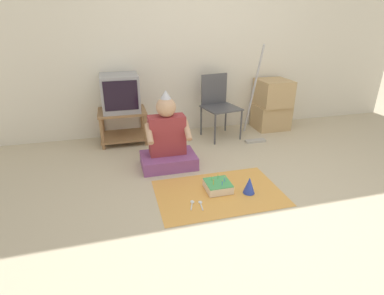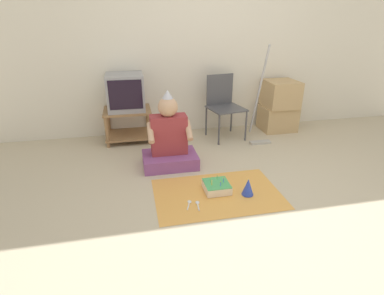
% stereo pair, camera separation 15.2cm
% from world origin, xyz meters
% --- Properties ---
extents(ground_plane, '(16.00, 16.00, 0.00)m').
position_xyz_m(ground_plane, '(0.00, 0.00, 0.00)').
color(ground_plane, beige).
extents(wall_back, '(6.40, 0.06, 2.55)m').
position_xyz_m(wall_back, '(0.00, 2.10, 1.27)').
color(wall_back, silver).
rests_on(wall_back, ground_plane).
extents(tv_stand, '(0.61, 0.48, 0.43)m').
position_xyz_m(tv_stand, '(-1.16, 1.83, 0.26)').
color(tv_stand, '#997047').
rests_on(tv_stand, ground_plane).
extents(tv, '(0.46, 0.47, 0.46)m').
position_xyz_m(tv, '(-1.16, 1.83, 0.66)').
color(tv, '#99999E').
rests_on(tv, tv_stand).
extents(folding_chair, '(0.52, 0.51, 0.85)m').
position_xyz_m(folding_chair, '(0.13, 1.73, 0.49)').
color(folding_chair, '#4C4C51').
rests_on(folding_chair, ground_plane).
extents(cardboard_box_stack, '(0.49, 0.47, 0.73)m').
position_xyz_m(cardboard_box_stack, '(1.01, 1.81, 0.37)').
color(cardboard_box_stack, tan).
rests_on(cardboard_box_stack, ground_plane).
extents(dust_mop, '(0.28, 0.43, 1.26)m').
position_xyz_m(dust_mop, '(0.55, 1.45, 0.37)').
color(dust_mop, '#B2ADA3').
rests_on(dust_mop, ground_plane).
extents(person_seated, '(0.60, 0.42, 0.85)m').
position_xyz_m(person_seated, '(-0.72, 0.96, 0.28)').
color(person_seated, '#8C4C8C').
rests_on(person_seated, ground_plane).
extents(party_cloth, '(1.19, 0.78, 0.01)m').
position_xyz_m(party_cloth, '(-0.37, 0.26, 0.00)').
color(party_cloth, '#EFA84C').
rests_on(party_cloth, ground_plane).
extents(birthday_cake, '(0.24, 0.24, 0.14)m').
position_xyz_m(birthday_cake, '(-0.36, 0.31, 0.05)').
color(birthday_cake, '#F4E0C6').
rests_on(birthday_cake, party_cloth).
extents(party_hat_blue, '(0.11, 0.11, 0.16)m').
position_xyz_m(party_hat_blue, '(-0.09, 0.18, 0.09)').
color(party_hat_blue, blue).
rests_on(party_hat_blue, party_cloth).
extents(plastic_spoon_near, '(0.06, 0.14, 0.01)m').
position_xyz_m(plastic_spoon_near, '(-0.66, 0.14, 0.01)').
color(plastic_spoon_near, white).
rests_on(plastic_spoon_near, party_cloth).
extents(plastic_spoon_far, '(0.04, 0.15, 0.01)m').
position_xyz_m(plastic_spoon_far, '(-0.59, 0.12, 0.01)').
color(plastic_spoon_far, white).
rests_on(plastic_spoon_far, party_cloth).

